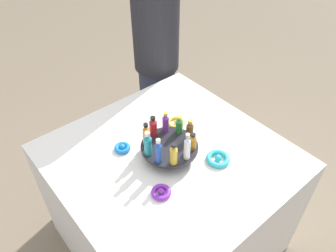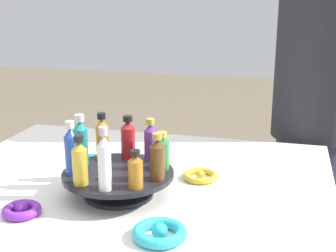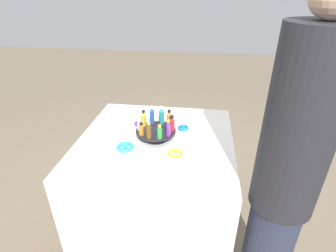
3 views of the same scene
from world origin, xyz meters
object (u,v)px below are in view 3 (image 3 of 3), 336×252
object	(u,v)px
ribbon_bow_blue	(183,128)
bottle_clear	(139,121)
bottle_orange	(169,119)
ribbon_bow_teal	(125,147)
bottle_purple	(168,128)
bottle_teal	(162,116)
bottle_amber	(141,129)
bottle_red	(172,124)
ribbon_bow_gold	(175,153)
bottle_green	(160,132)
ribbon_bow_purple	(140,123)
display_stand	(156,133)
person_figure	(286,179)
bottle_brown	(149,131)
bottle_gold	(144,119)
bottle_blue	(152,115)

from	to	relation	value
ribbon_bow_blue	bottle_clear	bearing A→B (deg)	-150.05
bottle_orange	ribbon_bow_teal	xyz separation A→B (m)	(-0.26, -0.23, -0.11)
bottle_purple	bottle_orange	xyz separation A→B (m)	(-0.01, 0.13, 0.00)
bottle_teal	bottle_amber	bearing A→B (deg)	-120.39
bottle_red	ribbon_bow_gold	bearing A→B (deg)	-76.49
ribbon_bow_gold	ribbon_bow_teal	xyz separation A→B (m)	(-0.33, 0.02, 0.00)
bottle_teal	ribbon_bow_blue	bearing A→B (deg)	17.07
bottle_clear	bottle_amber	xyz separation A→B (m)	(0.03, -0.06, -0.03)
bottle_purple	ribbon_bow_blue	xyz separation A→B (m)	(0.08, 0.21, -0.10)
bottle_red	bottle_green	xyz separation A→B (m)	(-0.06, -0.11, -0.01)
bottle_green	ribbon_bow_purple	xyz separation A→B (m)	(-0.20, 0.28, -0.10)
bottle_green	ribbon_bow_teal	xyz separation A→B (m)	(-0.22, -0.05, -0.09)
bottle_amber	ribbon_bow_blue	xyz separation A→B (m)	(0.26, 0.23, -0.09)
bottle_clear	ribbon_bow_teal	distance (m)	0.20
bottle_green	ribbon_bow_teal	distance (m)	0.25
display_stand	ribbon_bow_blue	bearing A→B (deg)	41.04
bottle_teal	ribbon_bow_purple	distance (m)	0.22
bottle_purple	bottle_amber	size ratio (longest dim) A/B	1.27
bottle_purple	bottle_red	world-z (taller)	same
bottle_orange	person_figure	world-z (taller)	person_figure
bottle_brown	bottle_green	xyz separation A→B (m)	(0.07, 0.01, -0.01)
bottle_orange	bottle_gold	bearing A→B (deg)	-174.39
bottle_brown	bottle_purple	bearing A→B (deg)	23.61
bottle_green	ribbon_bow_gold	distance (m)	0.17
bottle_red	bottle_teal	bearing A→B (deg)	131.61
bottle_clear	bottle_amber	world-z (taller)	bottle_clear
display_stand	bottle_amber	world-z (taller)	bottle_amber
bottle_clear	ribbon_bow_gold	world-z (taller)	bottle_clear
bottle_teal	bottle_clear	bearing A→B (deg)	-138.39
display_stand	bottle_orange	bearing A→B (deg)	41.61
bottle_gold	bottle_amber	xyz separation A→B (m)	(0.01, -0.13, -0.01)
bottle_teal	ribbon_bow_teal	distance (m)	0.35
bottle_green	ribbon_bow_gold	size ratio (longest dim) A/B	1.00
ribbon_bow_blue	bottle_purple	bearing A→B (deg)	-111.51
bottle_green	display_stand	bearing A→B (deg)	113.61
bottle_teal	bottle_blue	size ratio (longest dim) A/B	0.99
bottle_amber	person_figure	distance (m)	0.90
ribbon_bow_gold	person_figure	xyz separation A→B (m)	(0.56, -0.31, 0.12)
ribbon_bow_purple	person_figure	distance (m)	1.10
bottle_brown	ribbon_bow_teal	distance (m)	0.19
bottle_red	bottle_orange	size ratio (longest dim) A/B	0.91
ribbon_bow_teal	person_figure	distance (m)	0.96
bottle_teal	bottle_brown	bearing A→B (deg)	-102.39
bottle_blue	ribbon_bow_teal	distance (m)	0.31
ribbon_bow_gold	bottle_amber	bearing A→B (deg)	156.15
bottle_purple	bottle_amber	bearing A→B (deg)	-174.39
bottle_gold	ribbon_bow_blue	xyz separation A→B (m)	(0.27, 0.10, -0.10)
bottle_orange	ribbon_bow_gold	size ratio (longest dim) A/B	1.28
bottle_orange	bottle_gold	size ratio (longest dim) A/B	1.05
display_stand	ribbon_bow_blue	xyz separation A→B (m)	(0.18, 0.15, -0.03)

